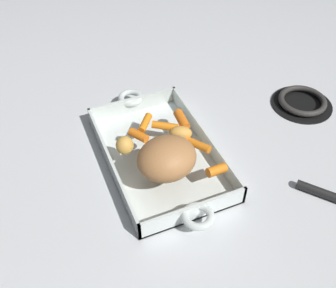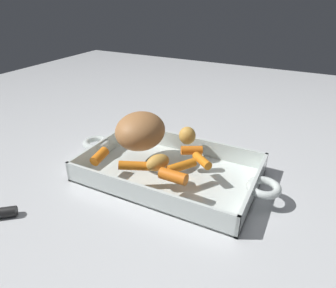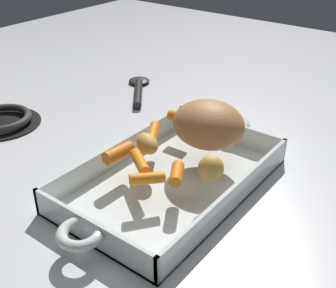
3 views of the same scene
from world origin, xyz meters
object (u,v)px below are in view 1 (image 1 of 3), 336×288
Objects in this scene: potato_whole at (180,132)px; baby_carrot_center_right at (197,145)px; roasting_dish at (159,155)px; baby_carrot_southwest at (165,126)px; baby_carrot_northeast at (145,123)px; baby_carrot_northwest at (139,135)px; stove_burner_rear at (302,102)px; baby_carrot_long at (182,120)px; pork_roast at (167,158)px; baby_carrot_center_left at (216,170)px; potato_near_roast at (125,145)px.

baby_carrot_center_right is at bearing 25.43° from potato_whole.
baby_carrot_southwest is (-0.04, 0.03, 0.04)m from roasting_dish.
potato_whole reaches higher than baby_carrot_northeast.
stove_burner_rear is (-0.00, 0.47, -0.05)m from baby_carrot_northwest.
baby_carrot_northwest is 0.74× the size of baby_carrot_center_right.
baby_carrot_long is 0.86× the size of baby_carrot_center_right.
baby_carrot_southwest is 1.19× the size of potato_whole.
potato_whole is (0.07, 0.06, 0.01)m from baby_carrot_northeast.
pork_roast is (0.08, -0.02, 0.08)m from roasting_dish.
baby_carrot_long is 1.02× the size of baby_carrot_northeast.
baby_carrot_long reaches higher than roasting_dish.
roasting_dish is 11.01× the size of baby_carrot_center_left.
potato_near_roast is (-0.01, -0.08, 0.06)m from roasting_dish.
baby_carrot_long is 0.09m from baby_carrot_center_right.
stove_burner_rear is at bearing 95.11° from roasting_dish.
baby_carrot_northwest is at bearing -39.14° from baby_carrot_northeast.
baby_carrot_long is at bearing 93.68° from baby_carrot_southwest.
baby_carrot_center_left is at bearing 15.13° from baby_carrot_southwest.
baby_carrot_northwest is at bearing -170.31° from pork_roast.
baby_carrot_southwest is 1.45× the size of potato_near_roast.
potato_whole is at bearing 70.37° from baby_carrot_northwest.
roasting_dish is 3.74× the size of pork_roast.
potato_near_roast is 0.82× the size of potato_whole.
baby_carrot_northeast reaches higher than roasting_dish.
baby_carrot_long is at bearing 150.45° from potato_whole.
baby_carrot_northwest is 0.14m from baby_carrot_center_right.
baby_carrot_northwest is 0.05m from potato_near_roast.
potato_near_roast reaches higher than baby_carrot_long.
baby_carrot_center_left is (0.09, 0.00, 0.00)m from baby_carrot_center_right.
baby_carrot_northwest is at bearing -109.63° from potato_whole.
baby_carrot_long is 0.16m from potato_near_roast.
potato_whole is (0.03, 0.09, 0.01)m from baby_carrot_northwest.
baby_carrot_northeast and baby_carrot_southwest have the same top height.
baby_carrot_center_left is at bearing 49.43° from potato_near_roast.
stove_burner_rear is at bearing 90.27° from baby_carrot_northwest.
baby_carrot_center_right is 0.37m from stove_burner_rear.
baby_carrot_northeast is 0.14m from baby_carrot_center_right.
pork_roast is at bearing -74.83° from stove_burner_rear.
baby_carrot_long is 0.11m from baby_carrot_northwest.
potato_near_roast is (0.04, -0.16, 0.01)m from baby_carrot_long.
stove_burner_rear is at bearing 95.13° from potato_whole.
pork_roast reaches higher than baby_carrot_long.
baby_carrot_southwest is at bearing -164.87° from baby_carrot_center_left.
baby_carrot_southwest is at bearing -86.32° from baby_carrot_long.
roasting_dish is 8.60× the size of baby_carrot_long.
potato_near_roast is at bearing -94.87° from roasting_dish.
baby_carrot_northeast is at bearing -174.49° from roasting_dish.
pork_roast is at bearing -65.96° from baby_carrot_center_right.
potato_near_roast is (0.03, -0.04, 0.01)m from baby_carrot_northwest.
roasting_dish is 0.11m from pork_roast.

